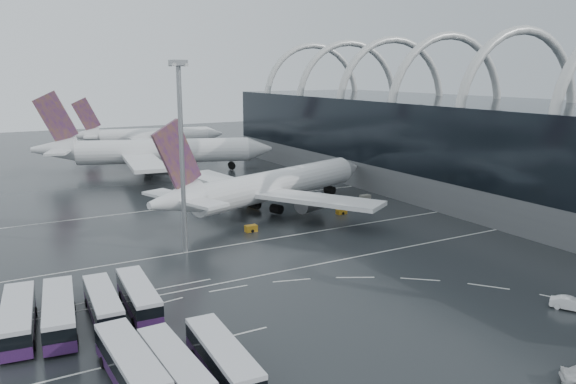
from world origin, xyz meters
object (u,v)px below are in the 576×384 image
bus_row_near_c (103,303)px  gse_cart_belly_d (365,198)px  bus_row_near_b (59,312)px  gse_cart_belly_c (251,228)px  gse_cart_belly_b (301,206)px  airliner_gate_c (146,137)px  van_curve_c (571,304)px  bus_row_far_c (223,359)px  airliner_gate_b (152,152)px  bus_row_far_a (131,366)px  bus_row_far_b (174,368)px  bus_row_near_d (139,296)px  gse_cart_belly_a (341,211)px  gse_cart_belly_e (253,201)px  airliner_main (269,187)px  floodlight_mast (181,134)px  bus_row_near_a (18,318)px

bus_row_near_c → gse_cart_belly_d: size_ratio=5.80×
bus_row_near_b → bus_row_near_c: (4.54, 0.55, -0.18)m
gse_cart_belly_c → gse_cart_belly_b: bearing=31.2°
airliner_gate_c → van_curve_c: size_ratio=11.62×
bus_row_far_c → gse_cart_belly_b: bearing=-34.4°
airliner_gate_b → bus_row_far_a: airliner_gate_b is taller
gse_cart_belly_c → gse_cart_belly_d: 32.17m
gse_cart_belly_d → airliner_gate_c: bearing=100.7°
bus_row_near_b → gse_cart_belly_c: size_ratio=6.92×
van_curve_c → bus_row_far_b: bearing=140.4°
airliner_gate_b → bus_row_near_b: (-34.62, -86.89, -3.57)m
gse_cart_belly_b → gse_cart_belly_d: (15.47, 0.08, -0.00)m
airliner_gate_b → bus_row_near_c: (-30.09, -86.33, -3.76)m
bus_row_near_d → gse_cart_belly_b: (39.98, 31.60, -1.11)m
airliner_gate_c → gse_cart_belly_a: 105.67m
gse_cart_belly_e → airliner_gate_b: bearing=99.5°
bus_row_far_b → gse_cart_belly_c: bearing=-35.3°
bus_row_far_b → gse_cart_belly_e: size_ratio=5.40×
airliner_gate_c → gse_cart_belly_a: airliner_gate_c is taller
bus_row_far_b → gse_cart_belly_a: bus_row_far_b is taller
airliner_main → gse_cart_belly_c: (-9.14, -11.12, -4.23)m
floodlight_mast → bus_row_near_a: bearing=-143.7°
bus_row_far_a → gse_cart_belly_c: size_ratio=6.72×
bus_row_near_a → gse_cart_belly_e: size_ratio=5.93×
floodlight_mast → van_curve_c: bearing=-53.0°
gse_cart_belly_a → bus_row_near_c: bearing=-152.9°
airliner_gate_b → gse_cart_belly_e: bearing=-61.3°
bus_row_near_b → floodlight_mast: size_ratio=0.50×
bus_row_near_b → bus_row_near_d: bearing=-77.9°
bus_row_near_d → bus_row_far_b: 17.19m
airliner_main → bus_row_far_c: 60.02m
airliner_gate_c → gse_cart_belly_d: bearing=-68.1°
bus_row_near_a → bus_row_far_b: bearing=-140.8°
floodlight_mast → bus_row_far_a: bearing=-116.3°
floodlight_mast → gse_cart_belly_d: (43.96, 14.33, -16.98)m
airliner_gate_b → airliner_main: bearing=-62.6°
airliner_main → bus_row_near_c: size_ratio=4.44×
airliner_gate_b → airliner_gate_c: (10.61, 43.86, -0.89)m
gse_cart_belly_a → bus_row_far_c: bearing=-134.6°
van_curve_c → gse_cart_belly_b: size_ratio=2.03×
bus_row_near_d → van_curve_c: bearing=-115.9°
airliner_gate_b → gse_cart_belly_b: airliner_gate_b is taller
gse_cart_belly_b → bus_row_far_a: bearing=-133.6°
airliner_gate_c → bus_row_near_b: 138.38m
bus_row_far_a → gse_cart_belly_c: bus_row_far_a is taller
bus_row_near_a → bus_row_near_d: bus_row_near_a is taller
bus_row_near_a → gse_cart_belly_b: bearing=-52.3°
van_curve_c → floodlight_mast: (-31.03, 41.20, 16.84)m
bus_row_far_c → gse_cart_belly_d: 72.32m
bus_row_near_d → bus_row_far_b: bus_row_near_d is taller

